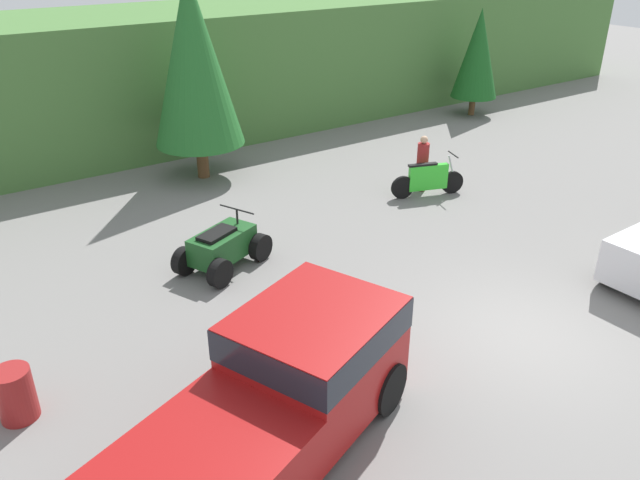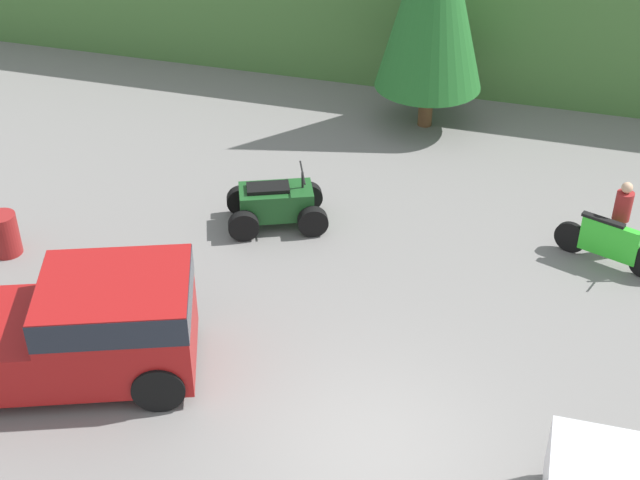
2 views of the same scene
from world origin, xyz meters
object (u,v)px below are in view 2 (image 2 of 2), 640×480
at_px(rider_person, 621,216).
at_px(steel_barrel, 4,234).
at_px(pickup_truck_red, 60,328).
at_px(quad_atv, 276,204).
at_px(dirt_bike, 609,243).

height_order(rider_person, steel_barrel, rider_person).
xyz_separation_m(pickup_truck_red, rider_person, (8.63, 6.27, -0.09)).
bearing_deg(pickup_truck_red, steel_barrel, 115.26).
bearing_deg(pickup_truck_red, quad_atv, 49.93).
relative_size(dirt_bike, quad_atv, 0.88).
height_order(dirt_bike, rider_person, rider_person).
distance_m(dirt_bike, steel_barrel, 11.86).
bearing_deg(steel_barrel, quad_atv, 27.97).
distance_m(rider_person, steel_barrel, 12.13).
distance_m(pickup_truck_red, dirt_bike, 10.31).
distance_m(pickup_truck_red, rider_person, 10.67).
xyz_separation_m(quad_atv, rider_person, (6.81, 0.90, 0.40)).
bearing_deg(quad_atv, steel_barrel, -175.26).
relative_size(quad_atv, steel_barrel, 2.69).
bearing_deg(quad_atv, pickup_truck_red, -131.90).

